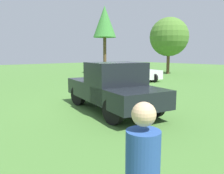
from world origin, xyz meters
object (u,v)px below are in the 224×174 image
(pickup_truck, at_px, (114,86))
(tree_back_right, at_px, (105,22))
(tree_side, at_px, (169,37))
(sedan_near, at_px, (131,73))

(pickup_truck, xyz_separation_m, tree_back_right, (12.52, -9.84, 4.43))
(tree_back_right, xyz_separation_m, tree_side, (-4.40, -5.18, -1.49))
(tree_side, bearing_deg, pickup_truck, 118.40)
(pickup_truck, bearing_deg, tree_side, -49.47)
(pickup_truck, relative_size, tree_side, 0.84)
(tree_side, bearing_deg, tree_back_right, 49.67)
(pickup_truck, distance_m, tree_back_right, 16.53)
(sedan_near, distance_m, tree_side, 9.40)
(tree_back_right, bearing_deg, sedan_near, 155.17)
(sedan_near, xyz_separation_m, tree_side, (2.64, -8.44, 3.20))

